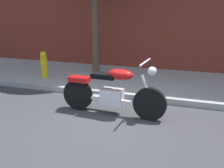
# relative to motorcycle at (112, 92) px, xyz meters

# --- Properties ---
(ground_plane) EXTENTS (60.00, 60.00, 0.00)m
(ground_plane) POSITION_rel_motorcycle_xyz_m (0.09, -0.59, -0.48)
(ground_plane) COLOR #38383D
(sidewalk) EXTENTS (25.12, 2.98, 0.14)m
(sidewalk) POSITION_rel_motorcycle_xyz_m (0.09, 2.42, -0.41)
(sidewalk) COLOR #9E9E9E
(sidewalk) RESTS_ON ground
(motorcycle) EXTENTS (2.21, 0.70, 1.15)m
(motorcycle) POSITION_rel_motorcycle_xyz_m (0.00, 0.00, 0.00)
(motorcycle) COLOR black
(motorcycle) RESTS_ON ground
(fire_hydrant) EXTENTS (0.20, 0.20, 0.91)m
(fire_hydrant) POSITION_rel_motorcycle_xyz_m (-2.69, 1.71, -0.02)
(fire_hydrant) COLOR gold
(fire_hydrant) RESTS_ON ground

